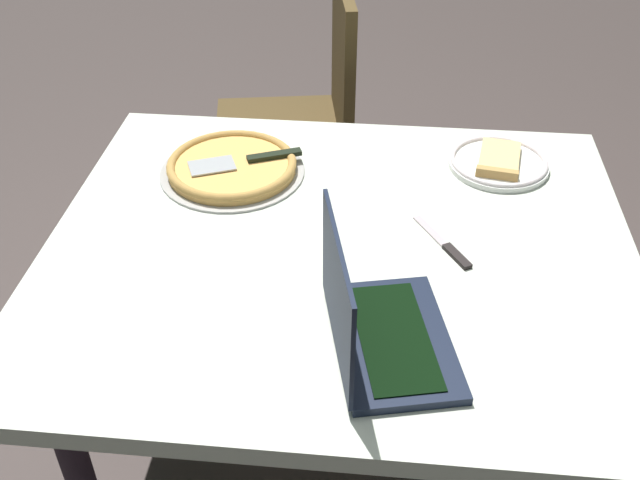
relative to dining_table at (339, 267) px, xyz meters
name	(u,v)px	position (x,y,z in m)	size (l,w,h in m)	color
ground_plane	(336,449)	(0.00, 0.00, -0.65)	(12.00, 12.00, 0.00)	#433835
dining_table	(339,267)	(0.00, 0.00, 0.00)	(1.28, 1.10, 0.72)	beige
laptop	(374,324)	(-0.08, 0.30, 0.12)	(0.28, 0.36, 0.25)	black
pizza_plate	(499,162)	(-0.37, -0.36, 0.08)	(0.25, 0.25, 0.04)	white
pizza_tray	(232,166)	(0.29, -0.26, 0.08)	(0.36, 0.36, 0.04)	#A9A6A4
table_knife	(447,247)	(-0.23, -0.01, 0.07)	(0.12, 0.19, 0.01)	beige
chair_near	(307,108)	(0.19, -1.01, -0.13)	(0.53, 0.53, 0.93)	brown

